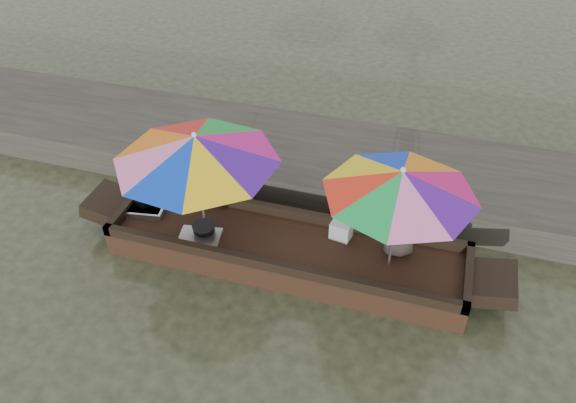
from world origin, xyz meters
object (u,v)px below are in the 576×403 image
(vendor, at_px, (402,219))
(tray_crayfish, at_px, (146,209))
(charcoal_grill, at_px, (204,230))
(umbrella_stern, at_px, (396,219))
(boat_hull, at_px, (286,252))
(tray_scallop, at_px, (200,237))
(umbrella_bow, at_px, (200,182))
(supply_bag, at_px, (341,230))
(cooking_pot, at_px, (146,201))

(vendor, bearing_deg, tray_crayfish, -16.93)
(tray_crayfish, relative_size, charcoal_grill, 1.87)
(umbrella_stern, bearing_deg, boat_hull, 180.00)
(tray_crayfish, xyz_separation_m, charcoal_grill, (1.03, -0.21, 0.03))
(boat_hull, relative_size, tray_scallop, 8.70)
(umbrella_bow, bearing_deg, tray_scallop, -80.27)
(supply_bag, bearing_deg, tray_crayfish, -174.48)
(charcoal_grill, distance_m, supply_bag, 1.91)
(umbrella_bow, bearing_deg, vendor, 5.95)
(charcoal_grill, distance_m, umbrella_stern, 2.67)
(tray_scallop, bearing_deg, charcoal_grill, 85.22)
(boat_hull, distance_m, umbrella_bow, 1.54)
(cooking_pot, bearing_deg, boat_hull, -4.33)
(tray_scallop, bearing_deg, boat_hull, 13.21)
(vendor, xyz_separation_m, umbrella_bow, (-2.70, -0.28, 0.21))
(vendor, relative_size, umbrella_bow, 0.51)
(charcoal_grill, height_order, umbrella_stern, umbrella_stern)
(tray_scallop, bearing_deg, umbrella_stern, 6.03)
(supply_bag, bearing_deg, umbrella_stern, -24.71)
(charcoal_grill, bearing_deg, tray_crayfish, 168.51)
(vendor, height_order, umbrella_stern, umbrella_stern)
(cooking_pot, relative_size, supply_bag, 1.24)
(tray_crayfish, height_order, umbrella_bow, umbrella_bow)
(charcoal_grill, xyz_separation_m, umbrella_bow, (-0.06, 0.15, 0.70))
(tray_scallop, bearing_deg, tray_crayfish, 162.18)
(tray_scallop, height_order, umbrella_bow, umbrella_bow)
(tray_scallop, xyz_separation_m, umbrella_stern, (2.58, 0.27, 0.74))
(boat_hull, height_order, umbrella_bow, umbrella_bow)
(umbrella_bow, bearing_deg, supply_bag, 9.90)
(vendor, bearing_deg, supply_bag, -24.17)
(charcoal_grill, bearing_deg, umbrella_stern, 3.44)
(charcoal_grill, bearing_deg, vendor, 9.37)
(supply_bag, distance_m, vendor, 0.90)
(boat_hull, bearing_deg, umbrella_bow, 180.00)
(cooking_pot, bearing_deg, vendor, 1.73)
(tray_scallop, distance_m, umbrella_stern, 2.70)
(charcoal_grill, height_order, vendor, vendor)
(boat_hull, relative_size, charcoal_grill, 16.29)
(cooking_pot, height_order, charcoal_grill, cooking_pot)
(boat_hull, bearing_deg, tray_scallop, -166.79)
(umbrella_bow, bearing_deg, charcoal_grill, -69.87)
(tray_crayfish, xyz_separation_m, tray_scallop, (1.02, -0.33, -0.01))
(boat_hull, height_order, umbrella_stern, umbrella_stern)
(supply_bag, relative_size, umbrella_stern, 0.15)
(tray_crayfish, distance_m, charcoal_grill, 1.05)
(boat_hull, height_order, vendor, vendor)
(boat_hull, distance_m, vendor, 1.69)
(boat_hull, bearing_deg, vendor, 10.70)
(supply_bag, bearing_deg, cooking_pot, -176.80)
(boat_hull, xyz_separation_m, umbrella_bow, (-1.21, 0.00, 0.95))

